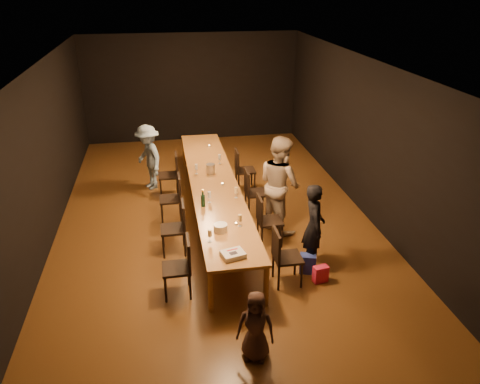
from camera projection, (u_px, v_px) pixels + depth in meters
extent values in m
plane|color=#462511|center=(214.00, 216.00, 9.38)|extent=(10.00, 10.00, 0.00)
cube|color=black|center=(192.00, 88.00, 13.22)|extent=(6.00, 0.04, 3.00)
cube|color=black|center=(277.00, 322.00, 4.27)|extent=(6.00, 0.04, 3.00)
cube|color=black|center=(44.00, 155.00, 8.28)|extent=(0.04, 10.00, 3.00)
cube|color=black|center=(364.00, 137.00, 9.21)|extent=(0.04, 10.00, 3.00)
cube|color=silver|center=(210.00, 63.00, 8.11)|extent=(6.00, 10.00, 0.04)
cube|color=olive|center=(214.00, 183.00, 9.07)|extent=(0.90, 6.00, 0.05)
cylinder|color=olive|center=(211.00, 291.00, 6.57)|extent=(0.08, 0.08, 0.70)
cylinder|color=olive|center=(266.00, 285.00, 6.70)|extent=(0.08, 0.08, 0.70)
cylinder|color=olive|center=(184.00, 152.00, 11.76)|extent=(0.08, 0.08, 0.70)
cylinder|color=olive|center=(216.00, 150.00, 11.88)|extent=(0.08, 0.08, 0.70)
imported|color=black|center=(314.00, 226.00, 7.50)|extent=(0.41, 0.57, 1.46)
imported|color=tan|center=(280.00, 184.00, 8.59)|extent=(0.98, 1.08, 1.82)
imported|color=#7FA1C5|center=(149.00, 157.00, 10.33)|extent=(0.88, 1.09, 1.47)
imported|color=#462F27|center=(256.00, 326.00, 5.72)|extent=(0.55, 0.44, 0.96)
cube|color=#E0214C|center=(320.00, 274.00, 7.32)|extent=(0.25, 0.17, 0.27)
cube|color=navy|center=(308.00, 263.00, 7.54)|extent=(0.30, 0.24, 0.32)
cube|color=white|center=(233.00, 254.00, 6.64)|extent=(0.37, 0.33, 0.07)
cube|color=black|center=(233.00, 253.00, 6.60)|extent=(0.13, 0.11, 0.00)
cube|color=red|center=(232.00, 250.00, 6.68)|extent=(0.17, 0.07, 0.00)
cylinder|color=white|center=(221.00, 228.00, 7.29)|extent=(0.24, 0.24, 0.12)
cylinder|color=#AFAFB4|center=(211.00, 169.00, 9.42)|extent=(0.21, 0.21, 0.20)
cylinder|color=#B2B7B2|center=(236.00, 224.00, 7.50)|extent=(0.05, 0.05, 0.03)
cylinder|color=#B2B7B2|center=(222.00, 184.00, 8.93)|extent=(0.05, 0.05, 0.03)
cylinder|color=#B2B7B2|center=(209.00, 146.00, 10.94)|extent=(0.05, 0.05, 0.03)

